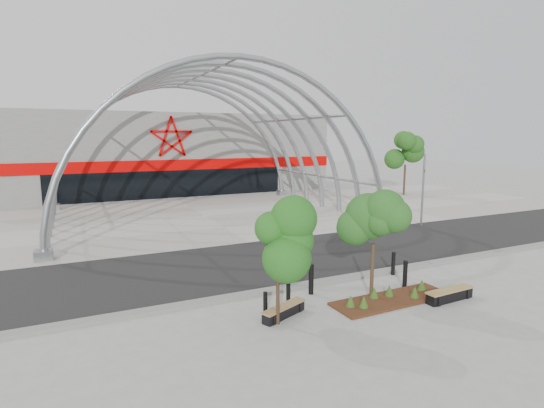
{
  "coord_description": "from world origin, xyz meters",
  "views": [
    {
      "loc": [
        -8.48,
        -14.02,
        5.81
      ],
      "look_at": [
        0.0,
        4.0,
        2.6
      ],
      "focal_mm": 28.0,
      "sensor_mm": 36.0,
      "label": 1
    }
  ],
  "objects_px": {
    "signal_pole": "(423,189)",
    "bench_0": "(284,311)",
    "street_tree_0": "(278,244)",
    "bench_1": "(450,295)",
    "bollard_2": "(288,288)",
    "street_tree_1": "(374,221)"
  },
  "relations": [
    {
      "from": "signal_pole",
      "to": "bench_0",
      "type": "bearing_deg",
      "value": -148.73
    },
    {
      "from": "street_tree_0",
      "to": "bench_0",
      "type": "height_order",
      "value": "street_tree_0"
    },
    {
      "from": "street_tree_0",
      "to": "bench_1",
      "type": "height_order",
      "value": "street_tree_0"
    },
    {
      "from": "signal_pole",
      "to": "street_tree_0",
      "type": "relative_size",
      "value": 1.31
    },
    {
      "from": "signal_pole",
      "to": "bench_1",
      "type": "distance_m",
      "value": 13.41
    },
    {
      "from": "bench_1",
      "to": "bollard_2",
      "type": "bearing_deg",
      "value": 154.67
    },
    {
      "from": "bench_1",
      "to": "bollard_2",
      "type": "height_order",
      "value": "bollard_2"
    },
    {
      "from": "bench_1",
      "to": "street_tree_1",
      "type": "bearing_deg",
      "value": 151.69
    },
    {
      "from": "street_tree_1",
      "to": "bench_0",
      "type": "bearing_deg",
      "value": -179.72
    },
    {
      "from": "street_tree_0",
      "to": "bench_0",
      "type": "bearing_deg",
      "value": 43.82
    },
    {
      "from": "signal_pole",
      "to": "bench_0",
      "type": "relative_size",
      "value": 2.58
    },
    {
      "from": "bench_1",
      "to": "bollard_2",
      "type": "relative_size",
      "value": 2.15
    },
    {
      "from": "bollard_2",
      "to": "street_tree_0",
      "type": "bearing_deg",
      "value": -127.0
    },
    {
      "from": "signal_pole",
      "to": "street_tree_1",
      "type": "relative_size",
      "value": 1.17
    },
    {
      "from": "bench_0",
      "to": "bollard_2",
      "type": "height_order",
      "value": "bollard_2"
    },
    {
      "from": "bollard_2",
      "to": "bench_0",
      "type": "bearing_deg",
      "value": -123.22
    },
    {
      "from": "street_tree_1",
      "to": "bollard_2",
      "type": "relative_size",
      "value": 4.22
    },
    {
      "from": "signal_pole",
      "to": "street_tree_0",
      "type": "height_order",
      "value": "signal_pole"
    },
    {
      "from": "signal_pole",
      "to": "bench_1",
      "type": "xyz_separation_m",
      "value": [
        -8.53,
        -10.1,
        -2.24
      ]
    },
    {
      "from": "bench_0",
      "to": "bench_1",
      "type": "xyz_separation_m",
      "value": [
        5.96,
        -1.29,
        0.02
      ]
    },
    {
      "from": "street_tree_1",
      "to": "street_tree_0",
      "type": "bearing_deg",
      "value": -173.97
    },
    {
      "from": "signal_pole",
      "to": "bench_1",
      "type": "height_order",
      "value": "signal_pole"
    }
  ]
}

